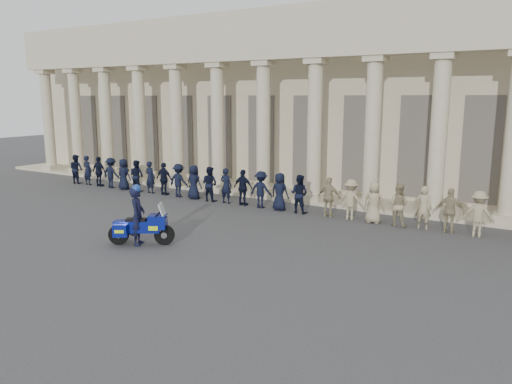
% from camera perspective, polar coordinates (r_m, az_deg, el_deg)
% --- Properties ---
extents(ground, '(90.00, 90.00, 0.00)m').
position_cam_1_polar(ground, '(16.62, -9.49, -5.69)').
color(ground, '#39393C').
rests_on(ground, ground).
extents(building, '(40.00, 12.50, 9.00)m').
position_cam_1_polar(building, '(28.72, 10.14, 10.35)').
color(building, '#B9AC8A').
rests_on(building, ground).
extents(officer_rank, '(21.27, 0.60, 1.58)m').
position_cam_1_polar(officer_rank, '(22.02, -2.73, 0.64)').
color(officer_rank, black).
rests_on(officer_rank, ground).
extents(motorcycle, '(1.91, 1.41, 1.37)m').
position_cam_1_polar(motorcycle, '(16.41, -12.92, -3.89)').
color(motorcycle, black).
rests_on(motorcycle, ground).
extents(rider, '(0.73, 0.82, 1.97)m').
position_cam_1_polar(rider, '(16.34, -13.38, -2.59)').
color(rider, black).
rests_on(rider, ground).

